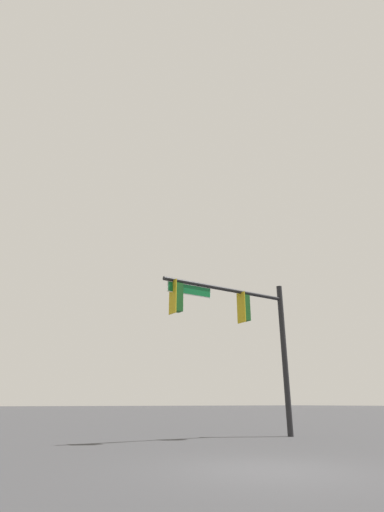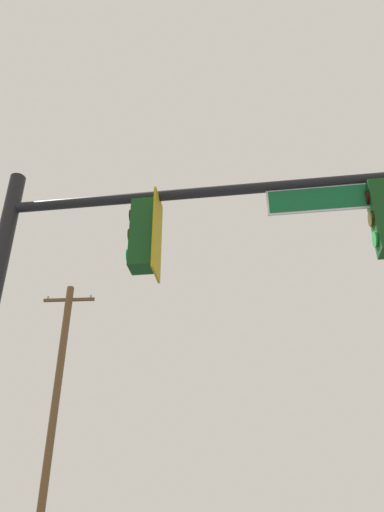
# 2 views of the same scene
# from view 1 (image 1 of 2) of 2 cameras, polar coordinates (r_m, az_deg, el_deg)

# --- Properties ---
(ground_plane) EXTENTS (400.00, 400.00, 0.00)m
(ground_plane) POSITION_cam_1_polar(r_m,az_deg,el_deg) (9.25, 11.15, -27.88)
(ground_plane) COLOR #38383A
(signal_pole_near) EXTENTS (6.17, 0.61, 6.34)m
(signal_pole_near) POSITION_cam_1_polar(r_m,az_deg,el_deg) (17.06, 7.64, -9.56)
(signal_pole_near) COLOR black
(signal_pole_near) RESTS_ON ground_plane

